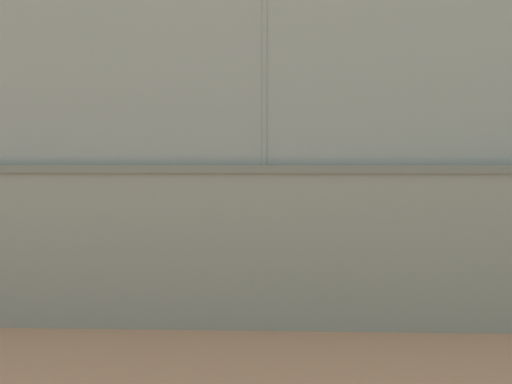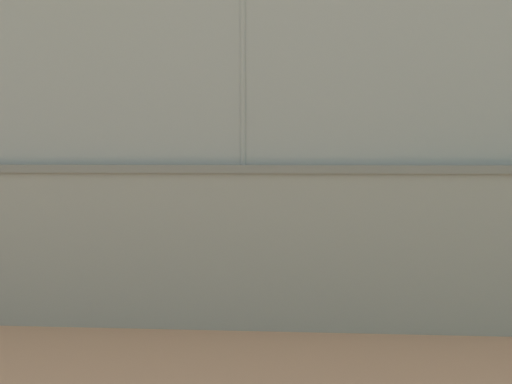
# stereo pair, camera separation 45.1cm
# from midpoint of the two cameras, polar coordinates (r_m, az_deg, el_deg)

# --- Properties ---
(ground_plane) EXTENTS (260.00, 260.00, 0.00)m
(ground_plane) POSITION_cam_midpoint_polar(r_m,az_deg,el_deg) (20.48, 11.28, -1.54)
(ground_plane) COLOR tan
(perimeter_wall) EXTENTS (30.44, 1.03, 1.63)m
(perimeter_wall) POSITION_cam_midpoint_polar(r_m,az_deg,el_deg) (6.68, 15.23, -4.67)
(perimeter_wall) COLOR gray
(perimeter_wall) RESTS_ON ground_plane
(fence_panel_on_wall) EXTENTS (29.89, 0.72, 2.07)m
(fence_panel_on_wall) POSITION_cam_midpoint_polar(r_m,az_deg,el_deg) (6.68, 15.48, 11.19)
(fence_panel_on_wall) COLOR gray
(fence_panel_on_wall) RESTS_ON perimeter_wall
(player_near_wall_returning) EXTENTS (0.78, 1.29, 1.71)m
(player_near_wall_returning) POSITION_cam_midpoint_polar(r_m,az_deg,el_deg) (19.90, 5.98, 1.30)
(player_near_wall_returning) COLOR #B2B2B2
(player_near_wall_returning) RESTS_ON ground_plane
(player_crossing_court) EXTENTS (0.99, 0.71, 1.49)m
(player_crossing_court) POSITION_cam_midpoint_polar(r_m,az_deg,el_deg) (12.78, -12.03, -0.61)
(player_crossing_court) COLOR navy
(player_crossing_court) RESTS_ON ground_plane
(sports_ball) EXTENTS (0.19, 0.19, 0.19)m
(sports_ball) POSITION_cam_midpoint_polar(r_m,az_deg,el_deg) (17.87, 4.73, -1.90)
(sports_ball) COLOR white
(sports_ball) RESTS_ON ground_plane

